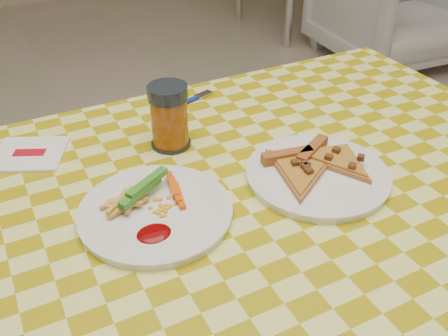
# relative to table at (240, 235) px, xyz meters

# --- Properties ---
(table) EXTENTS (1.28, 0.88, 0.76)m
(table) POSITION_rel_table_xyz_m (0.00, 0.00, 0.00)
(table) COLOR silver
(table) RESTS_ON ground
(plate_left) EXTENTS (0.31, 0.31, 0.01)m
(plate_left) POSITION_rel_table_xyz_m (-0.14, 0.03, 0.08)
(plate_left) COLOR white
(plate_left) RESTS_ON table
(plate_right) EXTENTS (0.27, 0.27, 0.01)m
(plate_right) POSITION_rel_table_xyz_m (0.15, -0.00, 0.08)
(plate_right) COLOR white
(plate_right) RESTS_ON table
(fries_veggies) EXTENTS (0.16, 0.15, 0.04)m
(fries_veggies) POSITION_rel_table_xyz_m (-0.15, 0.04, 0.10)
(fries_veggies) COLOR #EDBE4B
(fries_veggies) RESTS_ON plate_left
(pizza_slices) EXTENTS (0.25, 0.21, 0.02)m
(pizza_slices) POSITION_rel_table_xyz_m (0.15, 0.01, 0.09)
(pizza_slices) COLOR #B37937
(pizza_slices) RESTS_ON plate_right
(drink_glass) EXTENTS (0.08, 0.08, 0.12)m
(drink_glass) POSITION_rel_table_xyz_m (-0.03, 0.22, 0.13)
(drink_glass) COLOR black
(drink_glass) RESTS_ON table
(napkin) EXTENTS (0.16, 0.16, 0.01)m
(napkin) POSITION_rel_table_xyz_m (-0.28, 0.30, 0.08)
(napkin) COLOR white
(napkin) RESTS_ON table
(fork) EXTENTS (0.14, 0.06, 0.01)m
(fork) POSITION_rel_table_xyz_m (0.07, 0.36, 0.08)
(fork) COLOR navy
(fork) RESTS_ON table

